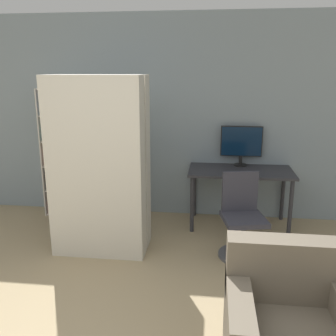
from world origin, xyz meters
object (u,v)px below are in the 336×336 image
Objects in this scene: bookshelf at (62,151)px; mattress_near at (96,169)px; armchair at (291,329)px; mattress_far at (105,162)px; monitor at (241,143)px; office_chair at (242,223)px.

bookshelf is 0.90× the size of mattress_near.
bookshelf is at bearing 134.68° from armchair.
mattress_far is (0.00, 0.31, -0.00)m from mattress_near.
monitor is 1.82m from mattress_far.
mattress_near is at bearing -173.45° from office_chair.
office_chair is 0.47× the size of mattress_far.
office_chair is at bearing -91.36° from monitor.
monitor is at bearing 93.87° from armchair.
armchair is at bearing -39.91° from mattress_near.
office_chair is at bearing -22.57° from bookshelf.
mattress_far reaches higher than armchair.
office_chair is at bearing -5.01° from mattress_far.
armchair is (0.21, -1.64, -0.04)m from office_chair.
armchair is at bearing -45.32° from bookshelf.
mattress_near and mattress_far have the same top height.
mattress_far is at bearing 174.99° from office_chair.
mattress_far reaches higher than office_chair.
mattress_near reaches higher than monitor.
mattress_far is 2.27× the size of armchair.
bookshelf is (-2.43, -0.04, -0.17)m from monitor.
mattress_far is (0.86, -0.87, 0.08)m from bookshelf.
mattress_far is at bearing -45.10° from bookshelf.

